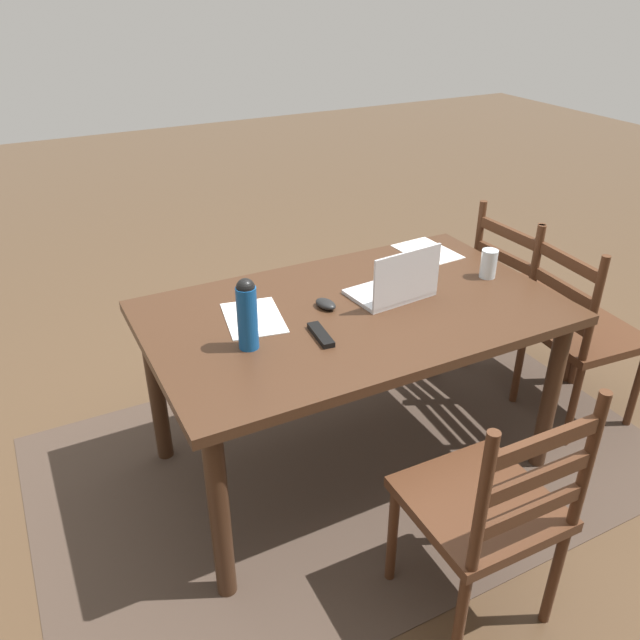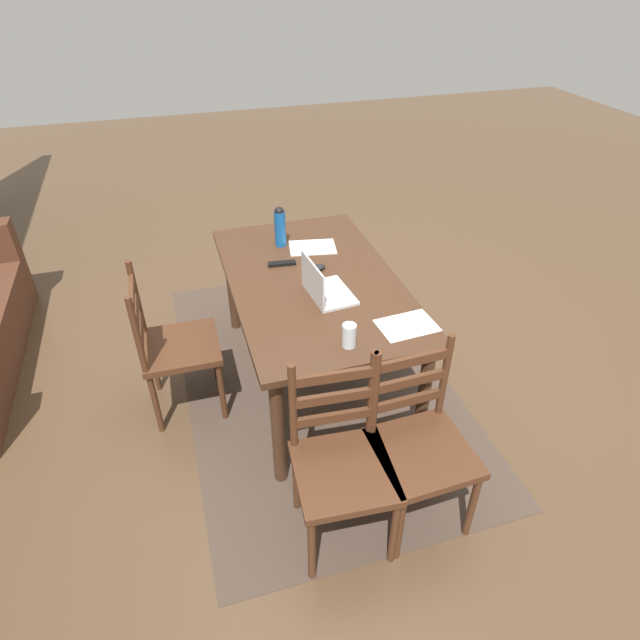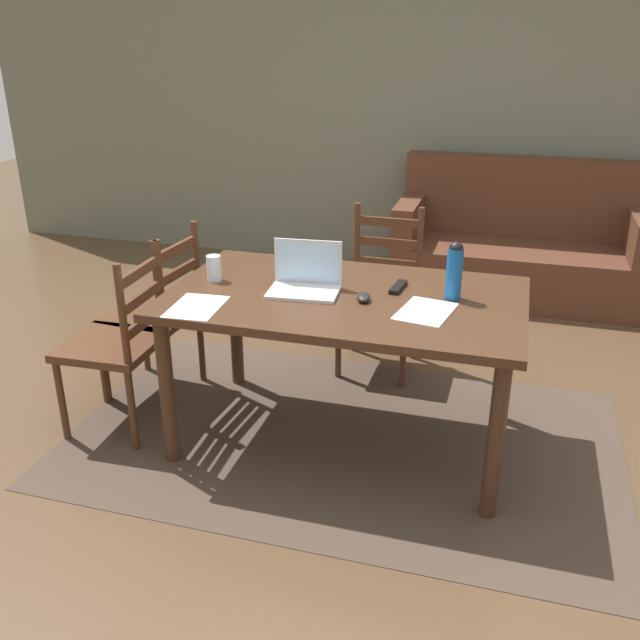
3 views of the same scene
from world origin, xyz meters
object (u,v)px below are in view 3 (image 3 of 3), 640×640
dining_table (345,313)px  couch (518,248)px  drinking_glass (214,268)px  chair_far_head (381,293)px  laptop (305,278)px  water_bottle (454,270)px  chair_left_near (118,344)px  chair_left_far (156,315)px  computer_mouse (364,297)px  tv_remote (398,287)px

dining_table → couch: size_ratio=0.90×
drinking_glass → dining_table: bearing=-1.0°
chair_far_head → laptop: bearing=-102.7°
laptop → drinking_glass: laptop is taller
water_bottle → drinking_glass: (-1.13, -0.07, -0.08)m
couch → laptop: (-0.95, -2.37, 0.47)m
chair_left_near → chair_far_head: size_ratio=1.00×
chair_left_far → laptop: 1.00m
laptop → computer_mouse: (0.29, -0.06, -0.04)m
drinking_glass → tv_remote: (0.88, 0.13, -0.05)m
dining_table → chair_left_far: bearing=170.2°
water_bottle → computer_mouse: (-0.38, -0.14, -0.12)m
chair_left_near → laptop: laptop is taller
drinking_glass → computer_mouse: size_ratio=1.24×
computer_mouse → tv_remote: (0.12, 0.19, -0.01)m
dining_table → chair_left_near: chair_left_near is taller
computer_mouse → couch: bearing=62.1°
computer_mouse → tv_remote: bearing=45.1°
dining_table → chair_left_far: (-1.10, 0.19, -0.21)m
drinking_glass → chair_left_near: bearing=-155.4°
chair_left_far → couch: bearing=49.6°
water_bottle → drinking_glass: bearing=-176.3°
tv_remote → computer_mouse: bearing=63.7°
dining_table → tv_remote: 0.28m
chair_left_near → chair_far_head: bearing=43.6°
chair_far_head → tv_remote: size_ratio=5.59×
chair_left_far → chair_far_head: size_ratio=1.00×
chair_far_head → computer_mouse: bearing=-83.9°
dining_table → computer_mouse: computer_mouse is taller
couch → drinking_glass: couch is taller
chair_far_head → chair_left_near: bearing=-136.4°
chair_left_far → laptop: size_ratio=2.81×
dining_table → tv_remote: tv_remote is taller
tv_remote → chair_far_head: bearing=-67.2°
chair_left_near → couch: size_ratio=0.53×
couch → drinking_glass: bearing=-120.8°
chair_far_head → chair_left_far: bearing=-148.9°
dining_table → couch: couch is taller
drinking_glass → tv_remote: size_ratio=0.73×
chair_left_far → laptop: laptop is taller
laptop → tv_remote: 0.44m
chair_far_head → laptop: (-0.19, -0.85, 0.36)m
laptop → chair_left_far: bearing=168.3°
dining_table → tv_remote: (0.22, 0.14, 0.10)m
water_bottle → drinking_glass: water_bottle is taller
dining_table → laptop: 0.24m
couch → water_bottle: water_bottle is taller
chair_far_head → laptop: laptop is taller
dining_table → chair_far_head: 0.88m
dining_table → chair_left_near: 1.14m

